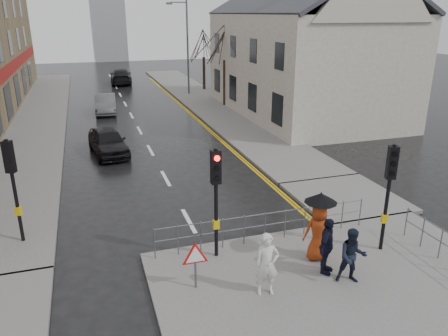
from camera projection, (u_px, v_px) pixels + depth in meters
ground at (212, 264)px, 13.09m from camera, size 120.00×120.00×0.00m
near_pavement at (368, 314)px, 10.79m from camera, size 10.00×9.00×0.14m
left_pavement at (38, 115)px, 31.82m from camera, size 4.00×44.00×0.14m
right_pavement at (203, 100)px, 37.36m from camera, size 4.00×40.00×0.14m
pavement_bridge_right at (345, 197)px, 17.63m from camera, size 4.00×4.20×0.14m
building_right_cream at (302, 47)px, 31.08m from camera, size 9.00×16.40×10.10m
traffic_signal_near_left at (216, 184)px, 12.50m from camera, size 0.28×0.27×3.40m
traffic_signal_near_right at (390, 180)px, 12.86m from camera, size 0.34×0.33×3.40m
traffic_signal_far_left at (12, 173)px, 13.37m from camera, size 0.34×0.33×3.40m
guard_railing_front at (265, 220)px, 13.90m from camera, size 7.14×0.04×1.00m
warning_sign at (195, 258)px, 11.43m from camera, size 0.80×0.07×1.35m
street_lamp at (186, 42)px, 38.29m from camera, size 1.83×0.25×8.00m
tree_near at (225, 40)px, 33.25m from camera, size 2.40×2.40×6.58m
tree_far at (204, 43)px, 40.81m from camera, size 2.40×2.40×5.64m
pedestrian_a at (267, 264)px, 11.20m from camera, size 0.69×0.51×1.72m
pedestrian_b at (352, 256)px, 11.73m from camera, size 0.93×0.84×1.58m
pedestrian_with_umbrella at (319, 224)px, 12.73m from camera, size 0.96×0.96×2.12m
pedestrian_d at (327, 246)px, 12.14m from camera, size 0.99×0.97×1.67m
car_parked at (108, 141)px, 22.98m from camera, size 2.18×4.31×1.41m
car_mid at (106, 104)px, 32.53m from camera, size 1.72×4.25×1.37m
car_far at (121, 76)px, 45.98m from camera, size 2.52×5.39×1.52m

